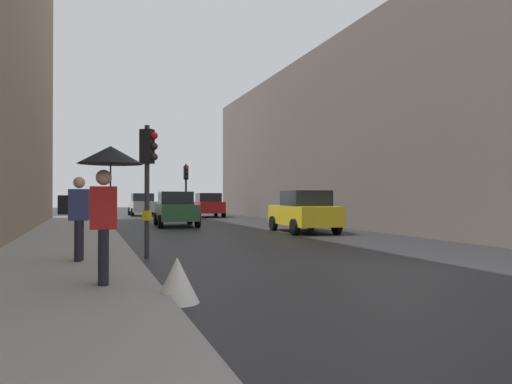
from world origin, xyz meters
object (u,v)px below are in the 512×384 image
traffic_light_near_right (148,166)px  car_yellow_taxi (304,212)px  pedestrian_with_grey_backpack (77,213)px  traffic_light_far_median (186,182)px  warning_sign_triangle (177,280)px  car_green_estate (176,209)px  pedestrian_with_umbrella (108,176)px  car_red_sedan (208,205)px  car_silver_hatchback (143,204)px

traffic_light_near_right → car_yellow_taxi: 9.75m
pedestrian_with_grey_backpack → traffic_light_far_median: bearing=71.9°
pedestrian_with_grey_backpack → warning_sign_triangle: size_ratio=2.72×
car_green_estate → car_yellow_taxi: (4.36, -6.08, 0.00)m
pedestrian_with_umbrella → warning_sign_triangle: size_ratio=3.29×
car_green_estate → traffic_light_near_right: bearing=-102.9°
car_red_sedan → pedestrian_with_grey_backpack: (-8.57, -23.59, 0.29)m
car_red_sedan → car_yellow_taxi: same height
traffic_light_far_median → warning_sign_triangle: traffic_light_far_median is taller
warning_sign_triangle → car_silver_hatchback: bearing=84.8°
traffic_light_near_right → car_silver_hatchback: size_ratio=0.78×
car_red_sedan → car_silver_hatchback: bearing=135.4°
pedestrian_with_umbrella → warning_sign_triangle: bearing=-46.4°
warning_sign_triangle → car_green_estate: bearing=80.2°
traffic_light_near_right → car_green_estate: traffic_light_near_right is taller
car_green_estate → car_yellow_taxi: same height
car_green_estate → pedestrian_with_grey_backpack: bearing=-108.1°
car_red_sedan → pedestrian_with_umbrella: pedestrian_with_umbrella is taller
car_red_sedan → car_green_estate: same height
car_silver_hatchback → pedestrian_with_grey_backpack: pedestrian_with_grey_backpack is taller
pedestrian_with_grey_backpack → warning_sign_triangle: (1.42, -3.93, -0.84)m
car_red_sedan → traffic_light_far_median: bearing=-115.7°
car_red_sedan → car_silver_hatchback: size_ratio=1.02×
traffic_light_far_median → pedestrian_with_grey_backpack: size_ratio=1.96×
traffic_light_near_right → pedestrian_with_grey_backpack: 2.27m
pedestrian_with_umbrella → pedestrian_with_grey_backpack: bearing=99.9°
car_red_sedan → warning_sign_triangle: size_ratio=6.60×
car_red_sedan → pedestrian_with_grey_backpack: pedestrian_with_grey_backpack is taller
warning_sign_triangle → car_yellow_taxi: bearing=57.2°
car_green_estate → car_yellow_taxi: 7.48m
traffic_light_near_right → car_red_sedan: bearing=72.7°
car_yellow_taxi → pedestrian_with_umbrella: size_ratio=2.01×
traffic_light_near_right → traffic_light_far_median: bearing=75.8°
traffic_light_near_right → pedestrian_with_umbrella: traffic_light_near_right is taller
traffic_light_far_median → car_yellow_taxi: traffic_light_far_median is taller
car_red_sedan → pedestrian_with_grey_backpack: 25.10m
traffic_light_near_right → car_silver_hatchback: (2.69, 26.63, -1.37)m
traffic_light_near_right → car_silver_hatchback: traffic_light_near_right is taller
car_red_sedan → car_yellow_taxi: (0.26, -16.02, 0.00)m
car_red_sedan → pedestrian_with_umbrella: bearing=-106.9°
traffic_light_near_right → pedestrian_with_grey_backpack: (-1.60, -1.17, -1.09)m
car_red_sedan → pedestrian_with_grey_backpack: size_ratio=2.42×
traffic_light_far_median → pedestrian_with_grey_backpack: traffic_light_far_median is taller
car_silver_hatchback → warning_sign_triangle: (-2.87, -31.73, -0.55)m
car_yellow_taxi → pedestrian_with_grey_backpack: (-8.83, -7.57, 0.29)m
car_silver_hatchback → pedestrian_with_grey_backpack: 28.13m
car_yellow_taxi → pedestrian_with_grey_backpack: bearing=-139.4°
car_green_estate → pedestrian_with_umbrella: size_ratio=2.01×
car_green_estate → warning_sign_triangle: (-3.05, -17.57, -0.55)m
car_red_sedan → car_green_estate: size_ratio=1.00×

